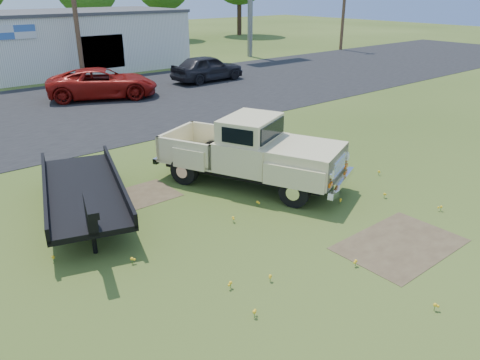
% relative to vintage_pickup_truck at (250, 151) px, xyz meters
% --- Properties ---
extents(ground, '(140.00, 140.00, 0.00)m').
position_rel_vintage_pickup_truck_xyz_m(ground, '(-1.18, -2.14, -1.08)').
color(ground, '#374C18').
rests_on(ground, ground).
extents(asphalt_lot, '(90.00, 14.00, 0.02)m').
position_rel_vintage_pickup_truck_xyz_m(asphalt_lot, '(-1.18, 12.86, -1.08)').
color(asphalt_lot, black).
rests_on(asphalt_lot, ground).
extents(dirt_patch_a, '(3.00, 2.00, 0.01)m').
position_rel_vintage_pickup_truck_xyz_m(dirt_patch_a, '(0.32, -5.14, -1.08)').
color(dirt_patch_a, '#4B3B28').
rests_on(dirt_patch_a, ground).
extents(dirt_patch_b, '(2.20, 1.60, 0.01)m').
position_rel_vintage_pickup_truck_xyz_m(dirt_patch_b, '(-3.18, 1.36, -1.08)').
color(dirt_patch_b, '#4B3B28').
rests_on(dirt_patch_b, ground).
extents(commercial_building, '(14.20, 8.20, 4.15)m').
position_rel_vintage_pickup_truck_xyz_m(commercial_building, '(4.82, 24.86, 1.02)').
color(commercial_building, '#B9B9B5').
rests_on(commercial_building, ground).
extents(utility_pole_mid, '(1.60, 0.30, 9.00)m').
position_rel_vintage_pickup_truck_xyz_m(utility_pole_mid, '(2.82, 19.86, 3.53)').
color(utility_pole_mid, '#422C1F').
rests_on(utility_pole_mid, ground).
extents(vintage_pickup_truck, '(4.49, 6.36, 2.15)m').
position_rel_vintage_pickup_truck_xyz_m(vintage_pickup_truck, '(0.00, 0.00, 0.00)').
color(vintage_pickup_truck, beige).
rests_on(vintage_pickup_truck, ground).
extents(flatbed_trailer, '(3.59, 6.13, 1.59)m').
position_rel_vintage_pickup_truck_xyz_m(flatbed_trailer, '(-4.79, 1.26, -0.28)').
color(flatbed_trailer, black).
rests_on(flatbed_trailer, ground).
extents(red_pickup, '(6.40, 4.86, 1.62)m').
position_rel_vintage_pickup_truck_xyz_m(red_pickup, '(1.73, 14.37, -0.27)').
color(red_pickup, maroon).
rests_on(red_pickup, ground).
extents(dark_sedan, '(4.91, 2.06, 1.66)m').
position_rel_vintage_pickup_truck_xyz_m(dark_sedan, '(9.10, 14.79, -0.25)').
color(dark_sedan, black).
rests_on(dark_sedan, ground).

